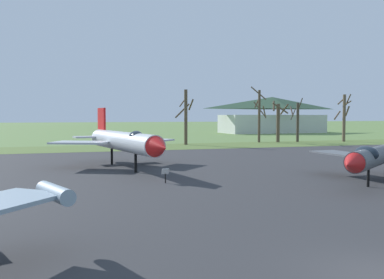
% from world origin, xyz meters
% --- Properties ---
extents(asphalt_apron, '(87.86, 55.73, 0.05)m').
position_xyz_m(asphalt_apron, '(0.00, 16.72, 0.03)').
color(asphalt_apron, '#333335').
rests_on(asphalt_apron, ground).
extents(grass_verge_strip, '(147.86, 12.00, 0.06)m').
position_xyz_m(grass_verge_strip, '(0.00, 50.58, 0.03)').
color(grass_verge_strip, '#576F34').
rests_on(grass_verge_strip, ground).
extents(jet_fighter_front_left, '(11.57, 16.83, 5.29)m').
position_xyz_m(jet_fighter_front_left, '(-3.00, 26.81, 2.40)').
color(jet_fighter_front_left, silver).
rests_on(jet_fighter_front_left, ground).
extents(info_placard_front_left, '(0.49, 0.27, 1.04)m').
position_xyz_m(info_placard_front_left, '(-1.62, 18.04, 0.64)').
color(info_placard_front_left, black).
rests_on(info_placard_front_left, ground).
extents(jet_fighter_rear_left, '(11.76, 10.10, 4.35)m').
position_xyz_m(jet_fighter_rear_left, '(11.88, 13.90, 1.88)').
color(jet_fighter_rear_left, '#565B60').
rests_on(jet_fighter_rear_left, ground).
extents(bare_tree_far_left, '(2.56, 2.42, 8.55)m').
position_xyz_m(bare_tree_far_left, '(10.86, 53.80, 4.50)').
color(bare_tree_far_left, brown).
rests_on(bare_tree_far_left, ground).
extents(bare_tree_left_of_center, '(3.20, 2.58, 9.40)m').
position_xyz_m(bare_tree_left_of_center, '(24.39, 55.61, 4.89)').
color(bare_tree_left_of_center, brown).
rests_on(bare_tree_left_of_center, ground).
extents(bare_tree_center, '(2.99, 2.98, 7.10)m').
position_xyz_m(bare_tree_center, '(27.66, 55.02, 3.83)').
color(bare_tree_center, brown).
rests_on(bare_tree_center, ground).
extents(bare_tree_right_of_center, '(2.11, 2.17, 7.58)m').
position_xyz_m(bare_tree_right_of_center, '(31.19, 54.83, 3.70)').
color(bare_tree_right_of_center, '#42382D').
rests_on(bare_tree_right_of_center, ground).
extents(bare_tree_far_right, '(2.84, 2.72, 8.26)m').
position_xyz_m(bare_tree_far_right, '(39.46, 53.19, 4.50)').
color(bare_tree_far_right, brown).
rests_on(bare_tree_far_right, ground).
extents(visitor_building, '(28.34, 12.30, 9.53)m').
position_xyz_m(visitor_building, '(47.05, 92.73, 4.74)').
color(visitor_building, beige).
rests_on(visitor_building, ground).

